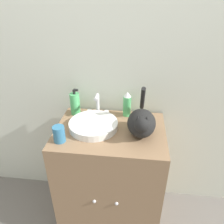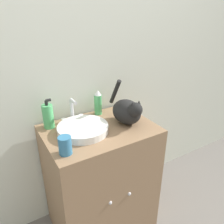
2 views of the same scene
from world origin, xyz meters
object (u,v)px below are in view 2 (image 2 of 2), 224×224
at_px(cat, 127,111).
at_px(soap_bottle, 48,116).
at_px(spray_bottle, 98,103).
at_px(cup, 65,145).

distance_m(cat, soap_bottle, 0.51).
bearing_deg(soap_bottle, spray_bottle, 2.87).
relative_size(cat, cup, 3.53).
xyz_separation_m(soap_bottle, cup, (-0.01, -0.33, -0.03)).
xyz_separation_m(soap_bottle, spray_bottle, (0.37, 0.02, 0.01)).
bearing_deg(soap_bottle, cup, -91.71).
height_order(soap_bottle, cup, soap_bottle).
relative_size(soap_bottle, cup, 1.94).
relative_size(cat, soap_bottle, 1.82).
bearing_deg(cup, soap_bottle, 88.29).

